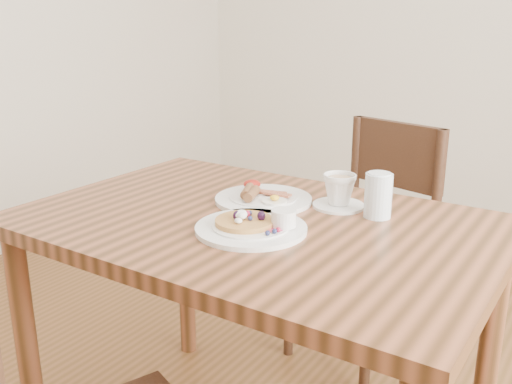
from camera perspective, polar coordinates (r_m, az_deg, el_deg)
dining_table at (r=1.49m, az=0.00°, el=-6.20°), size 1.20×0.80×0.75m
chair_far at (r=2.13m, az=11.38°, el=-3.91°), size 0.51×0.51×0.88m
pancake_plate at (r=1.37m, az=-0.27°, el=-3.37°), size 0.27×0.27×0.06m
breakfast_plate at (r=1.59m, az=0.60°, el=-0.55°), size 0.27×0.27×0.04m
teacup_saucer at (r=1.55m, az=8.31°, el=0.00°), size 0.14×0.14×0.09m
water_glass at (r=1.48m, az=12.12°, el=-0.36°), size 0.07×0.07×0.11m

